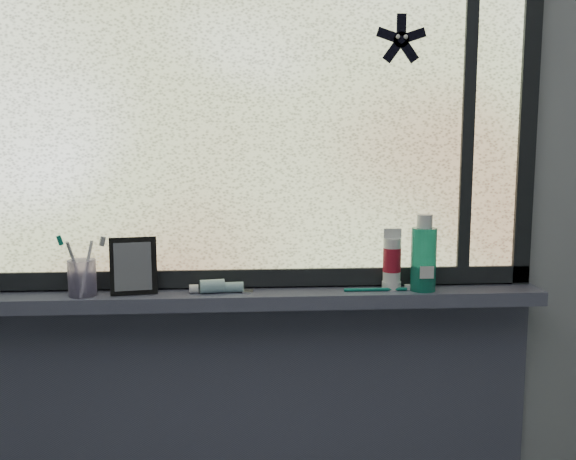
{
  "coord_description": "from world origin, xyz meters",
  "views": [
    {
      "loc": [
        -0.04,
        -0.54,
        1.45
      ],
      "look_at": [
        0.07,
        1.05,
        1.22
      ],
      "focal_mm": 40.0,
      "sensor_mm": 36.0,
      "label": 1
    }
  ],
  "objects_px": {
    "vanity_mirror": "(133,266)",
    "cream_tube": "(392,257)",
    "toothbrush_cup": "(82,278)",
    "mouthwash_bottle": "(424,253)"
  },
  "relations": [
    {
      "from": "toothbrush_cup",
      "to": "cream_tube",
      "type": "xyz_separation_m",
      "value": [
        0.86,
        0.02,
        0.04
      ]
    },
    {
      "from": "toothbrush_cup",
      "to": "mouthwash_bottle",
      "type": "xyz_separation_m",
      "value": [
        0.95,
        -0.0,
        0.06
      ]
    },
    {
      "from": "vanity_mirror",
      "to": "cream_tube",
      "type": "distance_m",
      "value": 0.73
    },
    {
      "from": "vanity_mirror",
      "to": "cream_tube",
      "type": "bearing_deg",
      "value": -9.04
    },
    {
      "from": "vanity_mirror",
      "to": "cream_tube",
      "type": "height_order",
      "value": "vanity_mirror"
    },
    {
      "from": "mouthwash_bottle",
      "to": "vanity_mirror",
      "type": "bearing_deg",
      "value": 179.0
    },
    {
      "from": "toothbrush_cup",
      "to": "cream_tube",
      "type": "bearing_deg",
      "value": 1.16
    },
    {
      "from": "vanity_mirror",
      "to": "toothbrush_cup",
      "type": "xyz_separation_m",
      "value": [
        -0.14,
        -0.01,
        -0.03
      ]
    },
    {
      "from": "vanity_mirror",
      "to": "toothbrush_cup",
      "type": "height_order",
      "value": "vanity_mirror"
    },
    {
      "from": "vanity_mirror",
      "to": "mouthwash_bottle",
      "type": "xyz_separation_m",
      "value": [
        0.81,
        -0.01,
        0.03
      ]
    }
  ]
}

